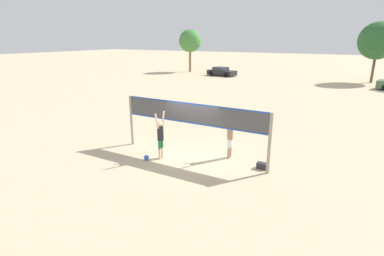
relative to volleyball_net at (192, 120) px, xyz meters
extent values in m
plane|color=#C6B28C|center=(0.00, 0.00, -1.75)|extent=(200.00, 200.00, 0.00)
cylinder|color=gray|center=(-3.50, 0.00, -0.49)|extent=(0.14, 0.14, 2.51)
cylinder|color=gray|center=(3.50, 0.00, -0.49)|extent=(0.14, 0.14, 2.51)
cube|color=#47474C|center=(0.00, 0.00, 0.30)|extent=(6.86, 0.02, 0.93)
cube|color=#1E4CB2|center=(0.00, 0.00, 0.73)|extent=(6.86, 0.03, 0.06)
cube|color=#1E4CB2|center=(0.00, 0.00, -0.13)|extent=(6.86, 0.03, 0.06)
cylinder|color=beige|center=(-1.13, -0.94, -1.51)|extent=(0.11, 0.11, 0.48)
cylinder|color=#267F3F|center=(-1.13, -0.94, -1.07)|extent=(0.12, 0.12, 0.39)
cylinder|color=beige|center=(-1.13, -0.74, -1.51)|extent=(0.11, 0.11, 0.48)
cylinder|color=#267F3F|center=(-1.13, -0.74, -1.07)|extent=(0.12, 0.12, 0.39)
cylinder|color=#26262D|center=(-1.13, -0.84, -0.57)|extent=(0.28, 0.28, 0.62)
sphere|color=beige|center=(-1.13, -0.84, -0.14)|extent=(0.24, 0.24, 0.24)
cylinder|color=beige|center=(-1.13, -1.08, 0.05)|extent=(0.08, 0.22, 0.69)
cylinder|color=beige|center=(-1.13, -0.60, 0.05)|extent=(0.08, 0.22, 0.69)
cylinder|color=tan|center=(1.53, 0.85, -1.50)|extent=(0.11, 0.11, 0.49)
cylinder|color=white|center=(1.53, 0.85, -1.05)|extent=(0.12, 0.12, 0.40)
cylinder|color=tan|center=(1.53, 0.65, -1.50)|extent=(0.11, 0.11, 0.49)
cylinder|color=white|center=(1.53, 0.65, -1.05)|extent=(0.12, 0.12, 0.40)
cylinder|color=tan|center=(1.53, 0.75, -0.53)|extent=(0.28, 0.28, 0.64)
sphere|color=tan|center=(1.53, 0.75, -0.09)|extent=(0.25, 0.25, 0.25)
cylinder|color=tan|center=(1.53, 1.00, 0.11)|extent=(0.08, 0.23, 0.71)
cylinder|color=tan|center=(1.53, 0.51, 0.11)|extent=(0.08, 0.23, 0.71)
sphere|color=blue|center=(-1.57, -1.35, -1.63)|extent=(0.24, 0.24, 0.24)
cube|color=#2D2D33|center=(3.18, 0.30, -1.61)|extent=(0.42, 0.25, 0.27)
cube|color=#232328|center=(-11.44, 28.80, -1.29)|extent=(4.38, 2.48, 0.65)
cube|color=#2D333D|center=(-11.65, 28.84, -0.73)|extent=(2.12, 1.92, 0.46)
cylinder|color=black|center=(-10.03, 29.38, -1.43)|extent=(0.67, 0.34, 0.64)
cylinder|color=black|center=(-10.34, 27.75, -1.43)|extent=(0.67, 0.34, 0.64)
cylinder|color=black|center=(-12.55, 29.85, -1.43)|extent=(0.67, 0.34, 0.64)
cylinder|color=black|center=(-12.85, 28.22, -1.43)|extent=(0.67, 0.34, 0.64)
cylinder|color=brown|center=(-18.11, 31.23, 0.17)|extent=(0.34, 0.34, 3.84)
sphere|color=#42843D|center=(-18.11, 31.23, 3.05)|extent=(3.48, 3.48, 3.48)
cylinder|color=brown|center=(7.24, 31.50, 0.11)|extent=(0.30, 0.30, 3.72)
sphere|color=#285B2D|center=(7.24, 31.50, 3.18)|extent=(4.38, 4.38, 4.38)
camera|label=1|loc=(6.31, -11.10, 3.49)|focal=28.00mm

